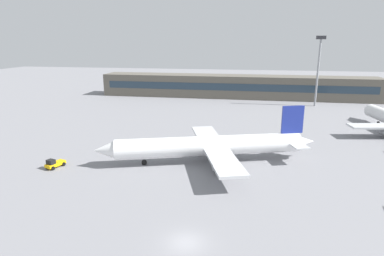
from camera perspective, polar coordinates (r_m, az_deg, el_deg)
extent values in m
plane|color=gray|center=(76.48, 4.93, -2.41)|extent=(400.00, 400.00, 0.00)
cube|color=#5B564C|center=(137.76, 7.63, 7.15)|extent=(111.10, 12.00, 9.00)
cube|color=#263847|center=(131.71, 7.49, 7.01)|extent=(105.55, 0.16, 2.80)
cylinder|color=white|center=(62.95, 3.06, -3.07)|extent=(34.97, 14.75, 3.76)
cone|color=white|center=(62.41, -14.84, -3.72)|extent=(5.04, 4.69, 3.57)
cone|color=white|center=(69.12, 18.99, -2.24)|extent=(4.39, 3.68, 2.63)
cube|color=navy|center=(66.68, 17.02, 1.41)|extent=(4.24, 1.70, 5.44)
cube|color=silver|center=(67.91, 16.97, -2.20)|extent=(5.73, 10.26, 0.24)
cube|color=silver|center=(63.23, 3.93, -3.29)|extent=(13.82, 29.65, 0.49)
cylinder|color=gray|center=(69.19, 2.92, -2.88)|extent=(3.62, 2.87, 1.98)
cylinder|color=gray|center=(58.24, 5.09, -6.39)|extent=(3.62, 2.87, 1.98)
cylinder|color=black|center=(62.82, -8.27, -5.92)|extent=(1.06, 0.69, 0.99)
cylinder|color=black|center=(66.60, 4.28, -4.59)|extent=(1.06, 0.69, 0.99)
cylinder|color=black|center=(61.89, 5.28, -6.15)|extent=(1.06, 0.69, 0.99)
cone|color=white|center=(110.68, 28.10, 2.92)|extent=(4.00, 4.43, 3.37)
cylinder|color=gray|center=(91.84, 30.31, -0.53)|extent=(2.36, 3.27, 1.87)
cylinder|color=black|center=(105.49, 29.55, 0.77)|extent=(0.53, 0.98, 0.93)
cube|color=#F2B20C|center=(66.05, -22.58, -5.76)|extent=(2.55, 3.89, 0.60)
cube|color=black|center=(65.32, -23.24, -5.45)|extent=(1.67, 1.48, 0.90)
cylinder|color=black|center=(66.06, -23.79, -6.17)|extent=(0.46, 0.74, 0.70)
cylinder|color=black|center=(64.88, -22.93, -6.45)|extent=(0.46, 0.74, 0.70)
cylinder|color=black|center=(67.42, -22.19, -5.58)|extent=(0.46, 0.74, 0.70)
cylinder|color=black|center=(66.27, -21.32, -5.84)|extent=(0.46, 0.74, 0.70)
cylinder|color=gray|center=(124.97, 20.94, 8.82)|extent=(0.70, 0.70, 23.16)
cube|color=#333338|center=(124.49, 21.47, 14.38)|extent=(3.20, 0.80, 1.20)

